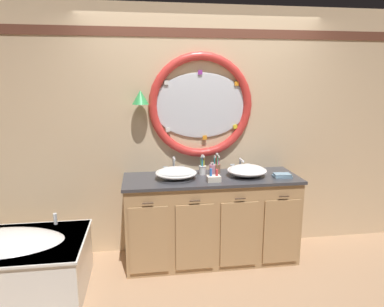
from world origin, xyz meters
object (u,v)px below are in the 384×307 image
(bathtub, at_px, (1,264))
(toothbrush_holder_left, at_px, (202,169))
(sink_basin_left, at_px, (176,173))
(toothbrush_holder_right, at_px, (217,168))
(folded_hand_towel, at_px, (282,176))
(soap_dispenser, at_px, (212,170))
(sink_basin_right, at_px, (247,171))
(toiletry_basket, at_px, (214,178))

(bathtub, xyz_separation_m, toothbrush_holder_left, (1.85, 0.49, 0.65))
(bathtub, xyz_separation_m, sink_basin_left, (1.56, 0.36, 0.65))
(bathtub, xyz_separation_m, toothbrush_holder_right, (2.00, 0.51, 0.65))
(folded_hand_towel, bearing_deg, soap_dispenser, 168.37)
(soap_dispenser, distance_m, folded_hand_towel, 0.71)
(bathtub, distance_m, sink_basin_right, 2.40)
(toothbrush_holder_left, distance_m, soap_dispenser, 0.12)
(toothbrush_holder_left, bearing_deg, sink_basin_left, -155.48)
(toothbrush_holder_right, distance_m, toiletry_basket, 0.30)
(sink_basin_right, relative_size, soap_dispenser, 2.63)
(bathtub, relative_size, folded_hand_towel, 8.04)
(sink_basin_right, relative_size, toothbrush_holder_left, 1.86)
(toothbrush_holder_right, bearing_deg, folded_hand_towel, -22.13)
(sink_basin_right, relative_size, toothbrush_holder_right, 1.83)
(bathtub, height_order, toiletry_basket, toiletry_basket)
(sink_basin_left, height_order, toothbrush_holder_left, toothbrush_holder_left)
(folded_hand_towel, bearing_deg, sink_basin_left, 174.89)
(toothbrush_holder_left, distance_m, folded_hand_towel, 0.81)
(sink_basin_left, relative_size, toothbrush_holder_right, 1.87)
(folded_hand_towel, bearing_deg, toothbrush_holder_right, 157.87)
(folded_hand_towel, xyz_separation_m, toiletry_basket, (-0.71, -0.03, 0.01))
(sink_basin_right, relative_size, folded_hand_towel, 2.25)
(sink_basin_left, bearing_deg, toiletry_basket, -20.20)
(sink_basin_right, height_order, toothbrush_holder_right, toothbrush_holder_right)
(bathtub, height_order, folded_hand_towel, folded_hand_towel)
(sink_basin_right, distance_m, toothbrush_holder_left, 0.46)
(toothbrush_holder_left, bearing_deg, bathtub, -165.20)
(sink_basin_left, distance_m, sink_basin_right, 0.72)
(bathtub, height_order, toothbrush_holder_right, toothbrush_holder_right)
(bathtub, xyz_separation_m, toiletry_basket, (1.91, 0.23, 0.62))
(sink_basin_right, bearing_deg, folded_hand_towel, -15.66)
(toothbrush_holder_left, xyz_separation_m, toothbrush_holder_right, (0.16, 0.03, 0.00))
(folded_hand_towel, distance_m, toiletry_basket, 0.71)
(sink_basin_left, distance_m, toothbrush_holder_left, 0.32)
(toothbrush_holder_left, bearing_deg, folded_hand_towel, -16.25)
(toothbrush_holder_right, relative_size, folded_hand_towel, 1.23)
(toothbrush_holder_left, bearing_deg, toiletry_basket, -76.01)
(toiletry_basket, bearing_deg, sink_basin_left, 159.80)
(sink_basin_left, xyz_separation_m, toothbrush_holder_right, (0.44, 0.16, -0.00))
(soap_dispenser, bearing_deg, toothbrush_holder_right, 57.23)
(folded_hand_towel, height_order, toiletry_basket, toiletry_basket)
(toothbrush_holder_right, height_order, soap_dispenser, toothbrush_holder_right)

